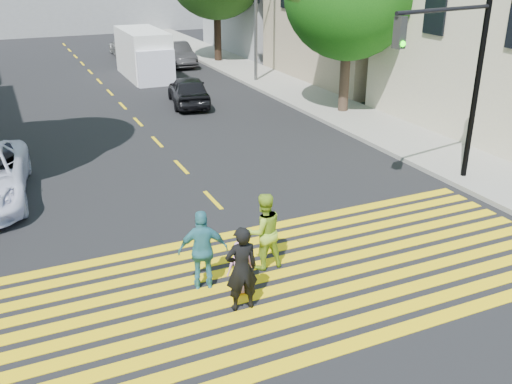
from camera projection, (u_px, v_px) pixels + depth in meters
ground at (318, 310)px, 11.32m from camera, size 120.00×120.00×0.00m
sidewalk_right at (314, 100)px, 27.12m from camera, size 3.00×60.00×0.15m
crosswalk at (289, 279)px, 12.38m from camera, size 13.40×5.30×0.01m
lane_line at (104, 87)px, 30.21m from camera, size 0.12×34.40×0.01m
pedestrian_man at (241, 269)px, 11.04m from camera, size 0.68×0.48×1.79m
pedestrian_woman at (264, 231)px, 12.56m from camera, size 0.87×0.67×1.78m
pedestrian_child at (241, 267)px, 11.72m from camera, size 0.60×0.43×1.16m
pedestrian_extra at (203, 250)px, 11.77m from camera, size 1.11×0.68×1.76m
dark_car_near at (188, 90)px, 26.32m from camera, size 2.30×4.26×1.38m
silver_car at (125, 46)px, 39.11m from camera, size 1.95×4.35×1.24m
dark_car_parked at (177, 54)px, 35.62m from camera, size 1.65×4.34×1.41m
white_van at (145, 56)px, 31.88m from camera, size 2.14×5.57×2.62m
traffic_signal at (457, 68)px, 15.89m from camera, size 3.75×0.94×5.56m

